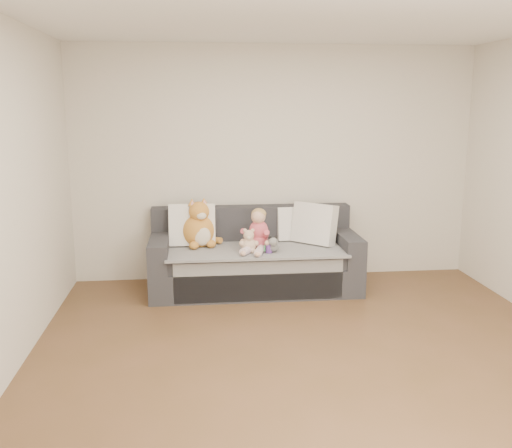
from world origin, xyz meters
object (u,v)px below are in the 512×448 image
at_px(sofa, 254,260).
at_px(plush_cat, 199,228).
at_px(sippy_cup, 269,247).
at_px(toddler, 258,233).
at_px(teddy_bear, 249,243).

height_order(sofa, plush_cat, plush_cat).
bearing_deg(plush_cat, sippy_cup, -42.97).
bearing_deg(toddler, plush_cat, 179.70).
relative_size(toddler, plush_cat, 0.83).
distance_m(teddy_bear, sippy_cup, 0.21).
xyz_separation_m(toddler, sippy_cup, (0.10, -0.13, -0.12)).
height_order(plush_cat, sippy_cup, plush_cat).
relative_size(sofa, sippy_cup, 18.54).
bearing_deg(toddler, sofa, 116.90).
height_order(toddler, plush_cat, plush_cat).
relative_size(sofa, toddler, 4.90).
height_order(plush_cat, teddy_bear, plush_cat).
relative_size(teddy_bear, sippy_cup, 2.13).
bearing_deg(sippy_cup, plush_cat, 151.78).
height_order(sofa, toddler, toddler).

